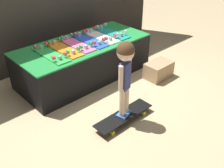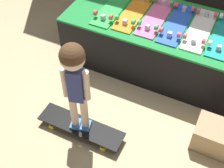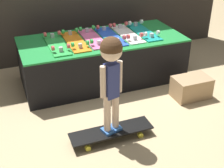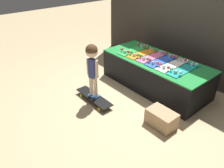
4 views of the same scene
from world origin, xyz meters
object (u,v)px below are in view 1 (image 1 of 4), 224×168
at_px(skateboard_on_floor, 124,116).
at_px(storage_box, 159,70).
at_px(skateboard_teal_on_rack, 111,32).
at_px(skateboard_blue_on_rack, 89,40).
at_px(child, 125,66).
at_px(skateboard_white_on_rack, 100,36).
at_px(skateboard_pink_on_rack, 76,44).
at_px(skateboard_orange_on_rack, 64,48).
at_px(skateboard_green_on_rack, 50,54).

relative_size(skateboard_on_floor, storage_box, 1.90).
bearing_deg(skateboard_teal_on_rack, skateboard_blue_on_rack, -178.80).
bearing_deg(child, skateboard_teal_on_rack, 38.56).
relative_size(skateboard_white_on_rack, skateboard_on_floor, 0.87).
bearing_deg(skateboard_teal_on_rack, skateboard_pink_on_rack, 179.66).
bearing_deg(storage_box, skateboard_pink_on_rack, 138.78).
distance_m(skateboard_orange_on_rack, skateboard_teal_on_rack, 0.89).
bearing_deg(skateboard_pink_on_rack, skateboard_teal_on_rack, -0.34).
bearing_deg(child, skateboard_white_on_rack, 46.08).
height_order(skateboard_orange_on_rack, skateboard_pink_on_rack, same).
bearing_deg(skateboard_green_on_rack, skateboard_orange_on_rack, 5.78).
distance_m(skateboard_pink_on_rack, child, 1.21).
bearing_deg(skateboard_blue_on_rack, skateboard_pink_on_rack, 176.57).
xyz_separation_m(skateboard_pink_on_rack, skateboard_on_floor, (-0.21, -1.18, -0.49)).
relative_size(skateboard_pink_on_rack, storage_box, 1.65).
distance_m(skateboard_green_on_rack, child, 1.18).
relative_size(skateboard_blue_on_rack, skateboard_on_floor, 0.87).
relative_size(skateboard_green_on_rack, skateboard_orange_on_rack, 1.00).
distance_m(skateboard_orange_on_rack, skateboard_on_floor, 1.27).
height_order(skateboard_orange_on_rack, skateboard_blue_on_rack, same).
relative_size(skateboard_blue_on_rack, skateboard_white_on_rack, 1.00).
distance_m(skateboard_orange_on_rack, storage_box, 1.45).
xyz_separation_m(skateboard_orange_on_rack, skateboard_blue_on_rack, (0.45, 0.00, 0.00)).
distance_m(skateboard_green_on_rack, skateboard_on_floor, 1.27).
xyz_separation_m(child, storage_box, (1.13, 0.38, -0.62)).
relative_size(skateboard_pink_on_rack, skateboard_white_on_rack, 1.00).
relative_size(skateboard_teal_on_rack, storage_box, 1.65).
distance_m(skateboard_white_on_rack, skateboard_on_floor, 1.44).
xyz_separation_m(skateboard_pink_on_rack, skateboard_teal_on_rack, (0.67, -0.00, 0.00)).
xyz_separation_m(skateboard_green_on_rack, skateboard_orange_on_rack, (0.22, 0.02, 0.00)).
bearing_deg(skateboard_teal_on_rack, skateboard_green_on_rack, -178.15).
bearing_deg(skateboard_teal_on_rack, storage_box, -72.89).
height_order(skateboard_on_floor, storage_box, storage_box).
bearing_deg(skateboard_green_on_rack, skateboard_blue_on_rack, 2.29).
distance_m(skateboard_green_on_rack, skateboard_pink_on_rack, 0.45).
height_order(skateboard_blue_on_rack, skateboard_on_floor, skateboard_blue_on_rack).
bearing_deg(skateboard_white_on_rack, skateboard_pink_on_rack, 179.00).
distance_m(skateboard_teal_on_rack, skateboard_on_floor, 1.55).
height_order(skateboard_white_on_rack, storage_box, skateboard_white_on_rack).
distance_m(skateboard_orange_on_rack, skateboard_blue_on_rack, 0.45).
bearing_deg(skateboard_blue_on_rack, storage_box, -48.73).
bearing_deg(child, storage_box, 4.03).
bearing_deg(skateboard_teal_on_rack, skateboard_white_on_rack, -179.02).
bearing_deg(storage_box, child, -161.42).
bearing_deg(skateboard_pink_on_rack, skateboard_on_floor, -100.27).
xyz_separation_m(skateboard_white_on_rack, skateboard_teal_on_rack, (0.22, 0.00, 0.00)).
bearing_deg(skateboard_teal_on_rack, skateboard_orange_on_rack, -179.13).
distance_m(skateboard_blue_on_rack, skateboard_white_on_rack, 0.22).
distance_m(skateboard_white_on_rack, storage_box, 1.02).
height_order(skateboard_green_on_rack, storage_box, skateboard_green_on_rack).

